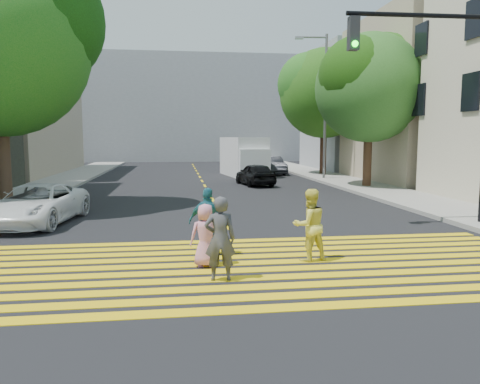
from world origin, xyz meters
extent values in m
plane|color=black|center=(0.00, 0.00, 0.00)|extent=(120.00, 120.00, 0.00)
cube|color=gray|center=(-8.50, 22.00, 0.07)|extent=(3.00, 40.00, 0.15)
cube|color=gray|center=(8.50, 15.00, 0.07)|extent=(3.00, 60.00, 0.15)
cube|color=yellow|center=(0.00, -1.20, 0.01)|extent=(13.40, 0.35, 0.01)
cube|color=yellow|center=(0.00, -0.65, 0.01)|extent=(13.40, 0.35, 0.01)
cube|color=yellow|center=(0.00, -0.10, 0.01)|extent=(13.40, 0.35, 0.01)
cube|color=yellow|center=(0.00, 0.45, 0.01)|extent=(13.40, 0.35, 0.01)
cube|color=yellow|center=(0.00, 1.00, 0.01)|extent=(13.40, 0.35, 0.01)
cube|color=yellow|center=(0.00, 1.55, 0.01)|extent=(13.40, 0.35, 0.01)
cube|color=yellow|center=(0.00, 2.10, 0.01)|extent=(13.40, 0.35, 0.01)
cube|color=yellow|center=(0.00, 2.65, 0.01)|extent=(13.40, 0.35, 0.01)
cube|color=yellow|center=(0.00, 3.20, 0.01)|extent=(13.40, 0.35, 0.01)
cube|color=yellow|center=(0.00, 3.75, 0.01)|extent=(13.40, 0.35, 0.01)
cube|color=yellow|center=(0.00, 6.00, 0.01)|extent=(0.12, 1.40, 0.01)
cube|color=yellow|center=(0.00, 9.00, 0.01)|extent=(0.12, 1.40, 0.01)
cube|color=yellow|center=(0.00, 12.00, 0.01)|extent=(0.12, 1.40, 0.01)
cube|color=yellow|center=(0.00, 15.00, 0.01)|extent=(0.12, 1.40, 0.01)
cube|color=yellow|center=(0.00, 18.00, 0.01)|extent=(0.12, 1.40, 0.01)
cube|color=yellow|center=(0.00, 21.00, 0.01)|extent=(0.12, 1.40, 0.01)
cube|color=yellow|center=(0.00, 24.00, 0.01)|extent=(0.12, 1.40, 0.01)
cube|color=yellow|center=(0.00, 27.00, 0.01)|extent=(0.12, 1.40, 0.01)
cube|color=yellow|center=(0.00, 30.00, 0.01)|extent=(0.12, 1.40, 0.01)
cube|color=yellow|center=(0.00, 33.00, 0.01)|extent=(0.12, 1.40, 0.01)
cube|color=yellow|center=(0.00, 36.00, 0.01)|extent=(0.12, 1.40, 0.01)
cube|color=yellow|center=(0.00, 39.00, 0.01)|extent=(0.12, 1.40, 0.01)
cube|color=tan|center=(15.00, 19.00, 5.00)|extent=(10.00, 10.00, 10.00)
cube|color=gray|center=(15.00, 30.00, 5.00)|extent=(10.00, 10.00, 10.00)
cube|color=gray|center=(0.00, 48.00, 6.00)|extent=(30.00, 8.00, 12.00)
cylinder|color=#47341B|center=(-7.84, 9.92, 1.70)|extent=(0.45, 0.45, 3.39)
sphere|color=black|center=(-6.54, 10.24, 6.98)|extent=(4.95, 4.95, 4.90)
cylinder|color=#493219|center=(8.54, 15.55, 1.51)|extent=(0.57, 0.57, 3.02)
sphere|color=#224F16|center=(8.54, 15.55, 5.30)|extent=(7.22, 7.22, 5.69)
sphere|color=#204F19|center=(9.52, 16.20, 6.15)|extent=(5.41, 5.41, 4.27)
sphere|color=#183F08|center=(7.67, 15.03, 5.87)|extent=(5.05, 5.05, 3.98)
cylinder|color=black|center=(8.80, 24.04, 1.65)|extent=(0.55, 0.55, 3.29)
sphere|color=#0C3909|center=(8.80, 24.04, 5.80)|extent=(7.50, 7.50, 6.27)
sphere|color=#0A460B|center=(10.09, 24.07, 6.74)|extent=(5.63, 5.63, 4.70)
sphere|color=#126013|center=(7.68, 24.08, 6.43)|extent=(5.25, 5.25, 4.39)
imported|color=#434345|center=(-0.73, 0.40, 0.82)|extent=(0.61, 0.41, 1.64)
imported|color=#EDE14E|center=(1.37, 1.60, 0.81)|extent=(0.89, 0.76, 1.61)
imported|color=pink|center=(-0.95, 1.43, 0.67)|extent=(0.69, 0.48, 1.35)
imported|color=#226A7B|center=(-0.83, 2.32, 0.79)|extent=(1.01, 0.66, 1.59)
imported|color=white|center=(-5.95, 7.06, 0.63)|extent=(2.70, 4.77, 1.26)
imported|color=black|center=(2.88, 17.94, 0.64)|extent=(2.05, 3.92, 1.27)
imported|color=#B4B4B4|center=(3.58, 30.30, 0.68)|extent=(2.61, 4.90, 1.35)
imported|color=black|center=(5.46, 25.77, 0.66)|extent=(1.58, 4.05, 1.31)
cube|color=silver|center=(3.13, 24.69, 1.36)|extent=(2.86, 5.69, 2.73)
cube|color=white|center=(3.44, 22.30, 0.98)|extent=(2.22, 1.56, 1.96)
cylinder|color=#252525|center=(2.52, 22.62, 0.38)|extent=(0.37, 0.79, 0.76)
cylinder|color=#272526|center=(4.25, 22.85, 0.38)|extent=(0.37, 0.79, 0.76)
cylinder|color=black|center=(2.02, 26.52, 0.38)|extent=(0.37, 0.79, 0.76)
cylinder|color=black|center=(3.75, 26.75, 0.38)|extent=(0.37, 0.79, 0.76)
cylinder|color=black|center=(5.52, 4.84, 6.23)|extent=(4.45, 0.25, 0.13)
cube|color=#28282A|center=(3.52, 4.90, 5.67)|extent=(0.30, 0.30, 0.93)
sphere|color=#0BFB14|center=(3.52, 4.74, 5.36)|extent=(0.18, 0.18, 0.18)
cylinder|color=slate|center=(7.75, 20.50, 4.54)|extent=(0.18, 0.18, 9.07)
cylinder|color=gray|center=(6.85, 20.58, 8.87)|extent=(1.82, 0.28, 0.12)
cube|color=gray|center=(6.04, 20.65, 8.82)|extent=(0.52, 0.27, 0.15)
camera|label=1|loc=(-1.51, -8.30, 2.74)|focal=35.00mm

